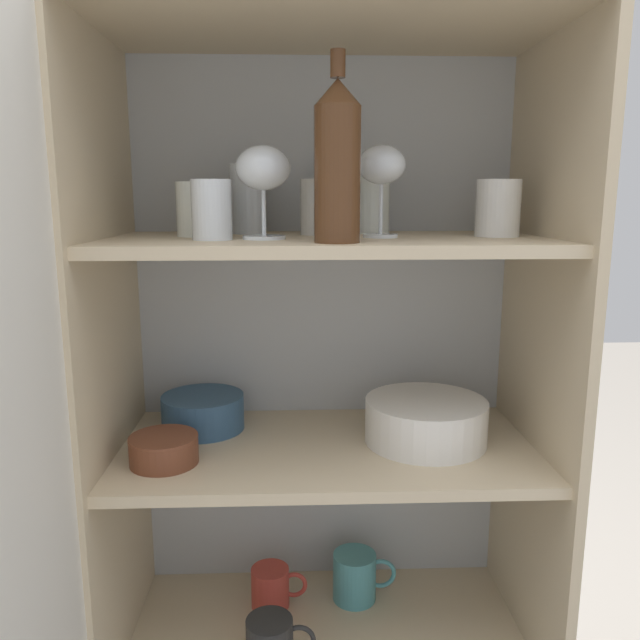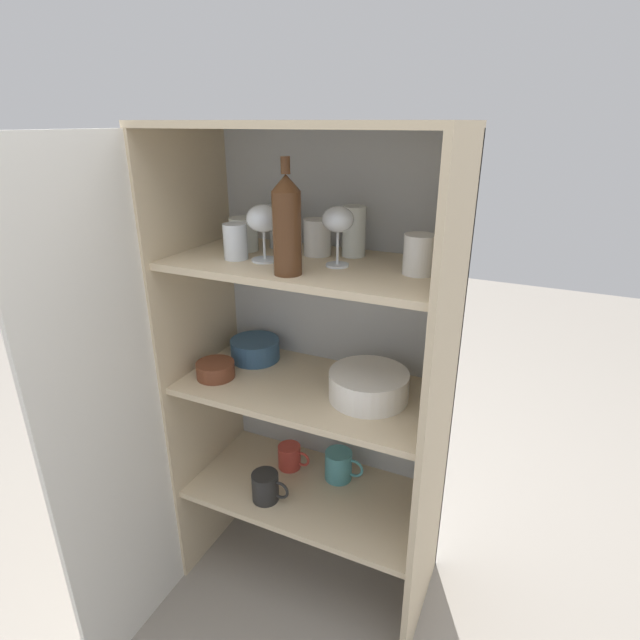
{
  "view_description": "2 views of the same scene",
  "coord_description": "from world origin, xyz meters",
  "px_view_note": "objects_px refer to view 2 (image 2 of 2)",
  "views": [
    {
      "loc": [
        -0.06,
        -0.89,
        1.19
      ],
      "look_at": [
        -0.01,
        0.24,
        0.96
      ],
      "focal_mm": 35.0,
      "sensor_mm": 36.0,
      "label": 1
    },
    {
      "loc": [
        0.58,
        -0.98,
        1.47
      ],
      "look_at": [
        0.02,
        0.23,
        0.94
      ],
      "focal_mm": 28.0,
      "sensor_mm": 36.0,
      "label": 2
    }
  ],
  "objects_px": {
    "coffee_mug_primary": "(290,457)",
    "plate_stack_white": "(369,385)",
    "mixing_bowl_large": "(255,348)",
    "serving_bowl_small": "(215,369)",
    "wine_bottle": "(287,225)"
  },
  "relations": [
    {
      "from": "coffee_mug_primary",
      "to": "plate_stack_white",
      "type": "bearing_deg",
      "value": -12.55
    },
    {
      "from": "plate_stack_white",
      "to": "mixing_bowl_large",
      "type": "distance_m",
      "value": 0.43
    },
    {
      "from": "plate_stack_white",
      "to": "coffee_mug_primary",
      "type": "xyz_separation_m",
      "value": [
        -0.3,
        0.07,
        -0.38
      ]
    },
    {
      "from": "mixing_bowl_large",
      "to": "serving_bowl_small",
      "type": "height_order",
      "value": "mixing_bowl_large"
    },
    {
      "from": "wine_bottle",
      "to": "serving_bowl_small",
      "type": "xyz_separation_m",
      "value": [
        -0.29,
        0.06,
        -0.48
      ]
    },
    {
      "from": "plate_stack_white",
      "to": "mixing_bowl_large",
      "type": "bearing_deg",
      "value": 169.16
    },
    {
      "from": "mixing_bowl_large",
      "to": "coffee_mug_primary",
      "type": "distance_m",
      "value": 0.4
    },
    {
      "from": "plate_stack_white",
      "to": "mixing_bowl_large",
      "type": "relative_size",
      "value": 1.41
    },
    {
      "from": "plate_stack_white",
      "to": "serving_bowl_small",
      "type": "relative_size",
      "value": 1.91
    },
    {
      "from": "plate_stack_white",
      "to": "serving_bowl_small",
      "type": "distance_m",
      "value": 0.48
    },
    {
      "from": "wine_bottle",
      "to": "coffee_mug_primary",
      "type": "relative_size",
      "value": 2.4
    },
    {
      "from": "mixing_bowl_large",
      "to": "coffee_mug_primary",
      "type": "xyz_separation_m",
      "value": [
        0.13,
        -0.02,
        -0.38
      ]
    },
    {
      "from": "plate_stack_white",
      "to": "coffee_mug_primary",
      "type": "height_order",
      "value": "plate_stack_white"
    },
    {
      "from": "plate_stack_white",
      "to": "coffee_mug_primary",
      "type": "distance_m",
      "value": 0.49
    },
    {
      "from": "serving_bowl_small",
      "to": "mixing_bowl_large",
      "type": "bearing_deg",
      "value": 74.44
    }
  ]
}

